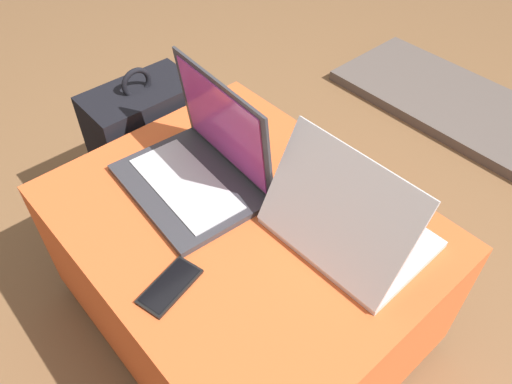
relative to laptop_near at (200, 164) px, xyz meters
The scene contains 7 objects.
ground_plane 0.53m from the laptop_near, ahead, with size 14.00×14.00×0.00m, color brown.
ottoman 0.32m from the laptop_near, ahead, with size 0.89×0.72×0.45m.
laptop_near is the anchor object (origin of this frame).
laptop_far 0.39m from the laptop_near, 18.92° to the left, with size 0.35×0.27×0.25m.
cell_phone 0.33m from the laptop_near, 48.69° to the right, with size 0.10×0.15×0.01m.
backpack 0.51m from the laptop_near, 169.94° to the left, with size 0.25×0.34×0.55m.
fireplace_hearth 1.47m from the laptop_near, 83.44° to the left, with size 1.40×0.50×0.04m.
Camera 1 is at (0.61, -0.49, 1.33)m, focal length 35.00 mm.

